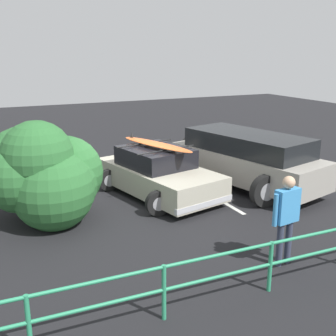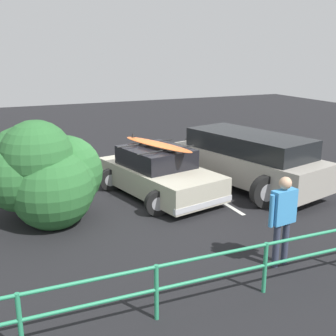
% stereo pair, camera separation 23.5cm
% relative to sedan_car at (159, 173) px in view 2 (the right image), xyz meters
% --- Properties ---
extents(ground_plane, '(44.00, 44.00, 0.02)m').
position_rel_sedan_car_xyz_m(ground_plane, '(0.61, -0.19, -0.65)').
color(ground_plane, black).
rests_on(ground_plane, ground).
extents(parking_stripe, '(0.12, 4.55, 0.00)m').
position_rel_sedan_car_xyz_m(parking_stripe, '(-1.35, 0.04, -0.64)').
color(parking_stripe, silver).
rests_on(parking_stripe, ground).
extents(sedan_car, '(2.94, 4.24, 1.63)m').
position_rel_sedan_car_xyz_m(sedan_car, '(0.00, 0.00, 0.00)').
color(sedan_car, '#B7B29E').
rests_on(sedan_car, ground).
extents(suv_car, '(3.32, 5.14, 1.64)m').
position_rel_sedan_car_xyz_m(suv_car, '(-2.68, 0.43, 0.23)').
color(suv_car, '#9E998E').
rests_on(suv_car, ground).
extents(person_bystander, '(0.68, 0.26, 1.76)m').
position_rel_sedan_car_xyz_m(person_bystander, '(-0.52, 4.71, 0.42)').
color(person_bystander, '#33384C').
rests_on(person_bystander, ground).
extents(railing_fence, '(9.81, 0.33, 0.91)m').
position_rel_sedan_car_xyz_m(railing_fence, '(1.30, 5.34, -0.02)').
color(railing_fence, '#2D9366').
rests_on(railing_fence, ground).
extents(bush_near_left, '(2.83, 3.07, 2.56)m').
position_rel_sedan_car_xyz_m(bush_near_left, '(3.17, 0.51, 0.47)').
color(bush_near_left, brown).
rests_on(bush_near_left, ground).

